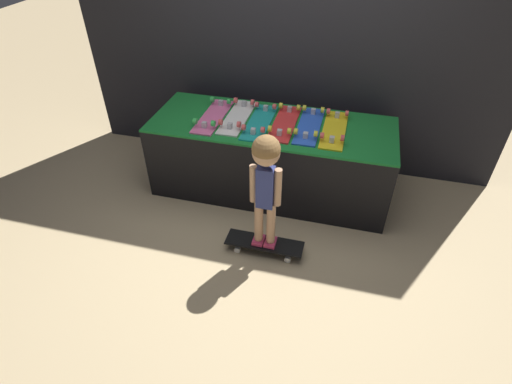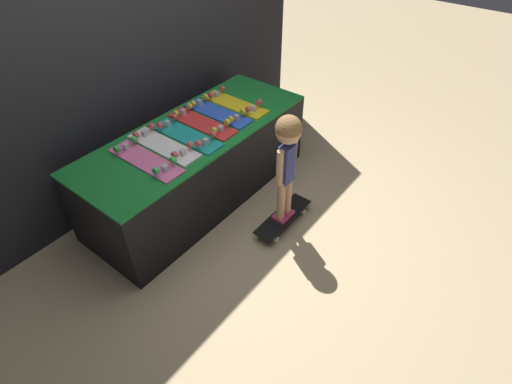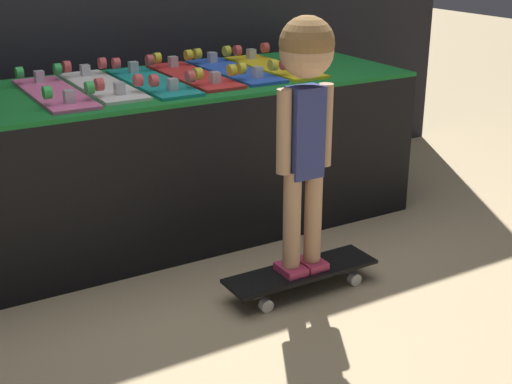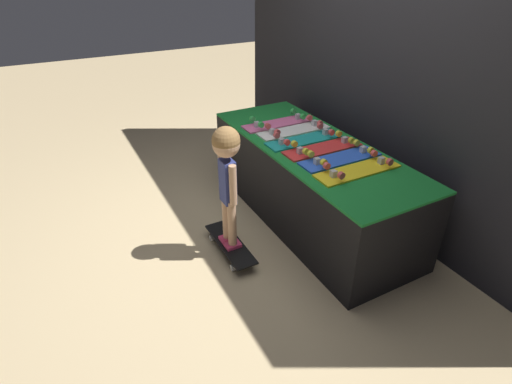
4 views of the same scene
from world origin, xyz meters
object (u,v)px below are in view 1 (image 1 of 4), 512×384
Objects in this scene: skateboard_pink_on_rack at (213,116)px; skateboard_on_floor at (264,244)px; skateboard_white_on_rack at (237,116)px; skateboard_yellow_on_rack at (334,129)px; skateboard_teal_on_rack at (260,121)px; child at (266,173)px; skateboard_blue_on_rack at (309,125)px; skateboard_red_on_rack at (285,122)px.

skateboard_pink_on_rack is 1.06× the size of skateboard_on_floor.
skateboard_white_on_rack is 1.00× the size of skateboard_yellow_on_rack.
skateboard_teal_on_rack and skateboard_yellow_on_rack have the same top height.
skateboard_pink_on_rack is at bearing 129.62° from child.
skateboard_teal_on_rack is 0.67m from skateboard_yellow_on_rack.
skateboard_white_on_rack is 0.89m from skateboard_yellow_on_rack.
child reaches higher than skateboard_teal_on_rack.
skateboard_white_on_rack is at bearing 118.39° from child.
skateboard_teal_on_rack and skateboard_blue_on_rack have the same top height.
skateboard_on_floor is 0.73m from child.
skateboard_teal_on_rack is (0.45, 0.00, 0.00)m from skateboard_pink_on_rack.
child is at bearing -101.73° from skateboard_blue_on_rack.
child is (-0.41, -0.88, 0.06)m from skateboard_yellow_on_rack.
skateboard_white_on_rack is at bearing 179.64° from skateboard_red_on_rack.
child reaches higher than skateboard_red_on_rack.
skateboard_yellow_on_rack is 1.18m from skateboard_on_floor.
skateboard_yellow_on_rack is (1.12, 0.03, 0.00)m from skateboard_pink_on_rack.
skateboard_white_on_rack is 0.45m from skateboard_red_on_rack.
child is (0.00, 0.00, 0.73)m from skateboard_on_floor.
skateboard_pink_on_rack is at bearing -177.04° from skateboard_blue_on_rack.
skateboard_teal_on_rack is 0.45m from skateboard_blue_on_rack.
child is (0.26, -0.85, 0.06)m from skateboard_teal_on_rack.
skateboard_white_on_rack is at bearing 169.90° from skateboard_teal_on_rack.
child reaches higher than skateboard_yellow_on_rack.
skateboard_pink_on_rack is 1.11m from child.
skateboard_yellow_on_rack is at bearing 65.13° from skateboard_on_floor.
skateboard_teal_on_rack is at bearing -174.14° from skateboard_blue_on_rack.
skateboard_red_on_rack and skateboard_yellow_on_rack have the same top height.
skateboard_teal_on_rack is 1.00× the size of skateboard_blue_on_rack.
skateboard_yellow_on_rack is at bearing 1.69° from skateboard_pink_on_rack.
skateboard_red_on_rack is at bearing -177.71° from skateboard_blue_on_rack.
skateboard_yellow_on_rack is 0.98m from child.
child reaches higher than skateboard_white_on_rack.
skateboard_pink_on_rack is 1.00× the size of skateboard_red_on_rack.
skateboard_pink_on_rack is at bearing -169.83° from skateboard_white_on_rack.
skateboard_white_on_rack is 1.06× the size of skateboard_on_floor.
skateboard_on_floor is 0.64× the size of child.
skateboard_teal_on_rack is at bearing 107.02° from skateboard_on_floor.
skateboard_blue_on_rack is at bearing 5.86° from skateboard_teal_on_rack.
skateboard_yellow_on_rack is at bearing -0.46° from skateboard_white_on_rack.
skateboard_red_on_rack is at bearing 3.18° from skateboard_pink_on_rack.
skateboard_red_on_rack is at bearing 9.39° from skateboard_teal_on_rack.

